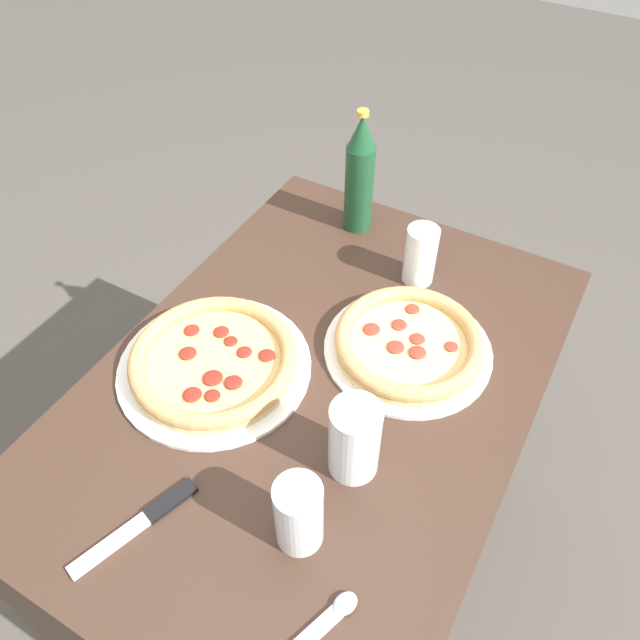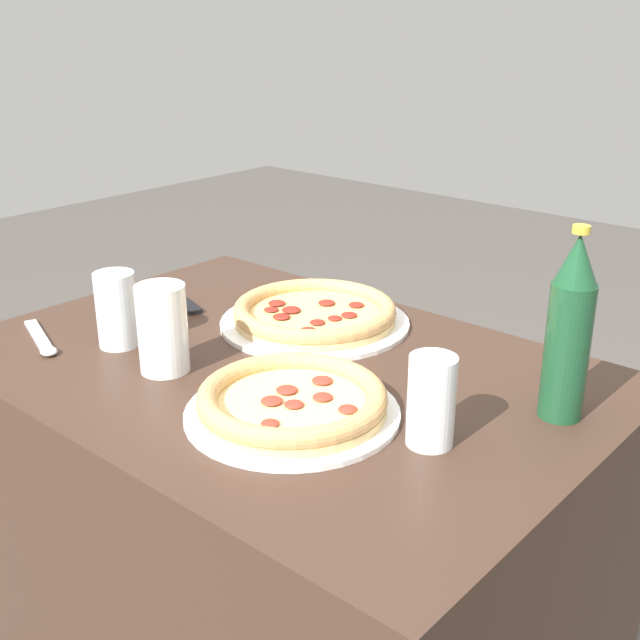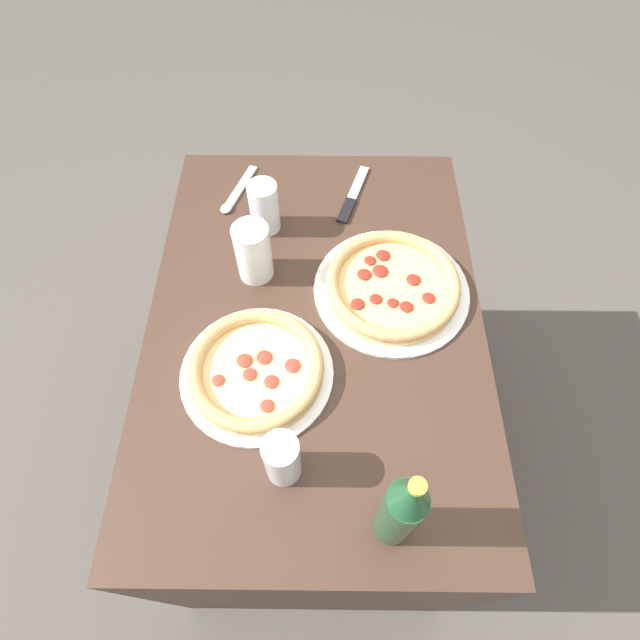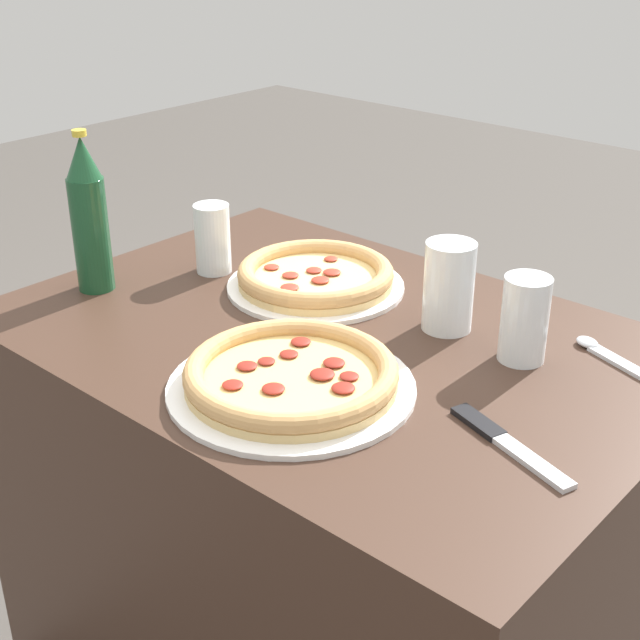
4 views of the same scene
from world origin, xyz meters
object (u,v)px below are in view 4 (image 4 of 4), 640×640
(pizza_margherita, at_px, (315,277))
(spoon, at_px, (613,358))
(beer_bottle, at_px, (89,216))
(pizza_pepperoni, at_px, (291,377))
(glass_orange_juice, at_px, (213,241))
(knife, at_px, (505,442))
(glass_cola, at_px, (449,290))
(glass_water, at_px, (524,322))

(pizza_margherita, height_order, spoon, pizza_margherita)
(beer_bottle, bearing_deg, spoon, -156.41)
(pizza_pepperoni, bearing_deg, glass_orange_juice, -28.87)
(pizza_pepperoni, xyz_separation_m, knife, (-0.28, -0.08, -0.02))
(pizza_margherita, bearing_deg, pizza_pepperoni, 126.35)
(glass_orange_juice, xyz_separation_m, glass_cola, (-0.43, -0.08, 0.01))
(pizza_margherita, relative_size, pizza_pepperoni, 0.89)
(glass_orange_juice, height_order, glass_water, glass_water)
(pizza_margherita, relative_size, beer_bottle, 1.11)
(pizza_margherita, relative_size, glass_cola, 2.15)
(glass_orange_juice, height_order, beer_bottle, beer_bottle)
(pizza_margherita, bearing_deg, glass_water, -178.90)
(spoon, bearing_deg, knife, 89.28)
(beer_bottle, bearing_deg, knife, -176.60)
(glass_orange_juice, relative_size, beer_bottle, 0.45)
(pizza_margherita, bearing_deg, glass_cola, -175.35)
(pizza_pepperoni, height_order, beer_bottle, beer_bottle)
(pizza_margherita, bearing_deg, spoon, -169.49)
(knife, bearing_deg, spoon, -90.72)
(knife, bearing_deg, glass_water, -64.62)
(pizza_pepperoni, height_order, glass_water, glass_water)
(knife, bearing_deg, glass_cola, -43.03)
(beer_bottle, bearing_deg, glass_orange_juice, -116.96)
(glass_orange_juice, xyz_separation_m, spoon, (-0.67, -0.15, -0.05))
(pizza_margherita, bearing_deg, glass_orange_juice, 18.51)
(glass_cola, relative_size, spoon, 0.79)
(beer_bottle, distance_m, spoon, 0.83)
(spoon, bearing_deg, glass_orange_juice, 12.76)
(pizza_margherita, height_order, glass_cola, glass_cola)
(knife, relative_size, spoon, 1.13)
(glass_orange_juice, relative_size, knife, 0.62)
(pizza_margherita, height_order, glass_water, glass_water)
(knife, height_order, spoon, spoon)
(pizza_pepperoni, bearing_deg, beer_bottle, -3.74)
(beer_bottle, height_order, spoon, beer_bottle)
(beer_bottle, height_order, knife, beer_bottle)
(pizza_pepperoni, relative_size, glass_water, 2.66)
(glass_water, bearing_deg, glass_orange_juice, 6.90)
(glass_orange_juice, bearing_deg, beer_bottle, 63.04)
(pizza_margherita, distance_m, knife, 0.52)
(glass_water, distance_m, knife, 0.23)
(pizza_margherita, xyz_separation_m, spoon, (-0.48, -0.09, -0.02))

